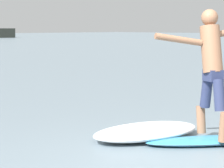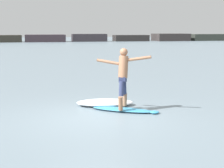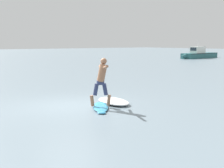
% 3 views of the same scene
% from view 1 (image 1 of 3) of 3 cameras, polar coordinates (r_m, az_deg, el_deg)
% --- Properties ---
extents(ground_plane, '(200.00, 200.00, 0.00)m').
position_cam_1_polar(ground_plane, '(6.52, 10.81, -8.67)').
color(ground_plane, gray).
extents(surfboard, '(2.01, 1.57, 0.22)m').
position_cam_1_polar(surfboard, '(7.73, 10.93, -5.97)').
color(surfboard, '#3A99C9').
rests_on(surfboard, ground).
extents(surfer, '(1.55, 0.91, 1.82)m').
position_cam_1_polar(surfer, '(7.61, 10.64, 2.34)').
color(surfer, '#966649').
rests_on(surfer, surfboard).
extents(wave_foam_at_tail, '(1.96, 1.22, 0.20)m').
position_cam_1_polar(wave_foam_at_tail, '(7.97, 3.73, -5.10)').
color(wave_foam_at_tail, white).
rests_on(wave_foam_at_tail, ground).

